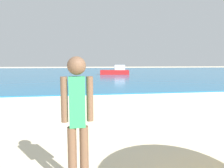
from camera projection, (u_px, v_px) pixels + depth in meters
water at (88, 71)px, 39.39m from camera, size 160.00×60.00×0.06m
person_standing at (78, 116)px, 2.37m from camera, size 0.39×0.23×1.70m
boat_near at (116, 71)px, 27.12m from camera, size 4.16×1.80×1.37m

